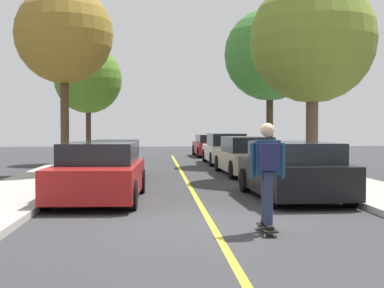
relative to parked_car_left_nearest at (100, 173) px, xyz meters
The scene contains 15 objects.
ground 4.10m from the parked_car_left_nearest, 54.70° to the right, with size 80.00×80.00×0.00m, color #353538.
center_line 2.53m from the parked_car_left_nearest, 16.66° to the left, with size 0.12×39.20×0.01m, color gold.
parked_car_left_nearest is the anchor object (origin of this frame).
parked_car_left_near 5.58m from the parked_car_left_nearest, 90.02° to the left, with size 1.91×4.26×1.33m.
parked_car_right_nearest 4.68m from the parked_car_left_nearest, ahead, with size 2.09×4.31×1.39m.
parked_car_right_near 8.11m from the parked_car_left_nearest, 54.82° to the left, with size 1.95×4.72×1.41m.
parked_car_right_far 13.43m from the parked_car_left_nearest, 69.62° to the left, with size 1.89×4.71×1.47m.
parked_car_right_farthest 19.84m from the parked_car_left_nearest, 76.37° to the left, with size 2.04×4.67×1.33m.
street_tree_left_nearest 7.93m from the parked_car_left_nearest, 106.56° to the left, with size 3.46×3.46×6.62m.
street_tree_left_near 13.50m from the parked_car_left_nearest, 98.32° to the left, with size 3.22×3.22×5.51m.
street_tree_right_nearest 9.01m from the parked_car_left_nearest, 35.76° to the left, with size 4.20×4.20×6.63m.
street_tree_right_near 13.83m from the parked_car_left_nearest, 59.95° to the left, with size 4.20×4.20×7.05m.
fire_hydrant 6.84m from the parked_car_left_nearest, 25.45° to the left, with size 0.20×0.20×0.70m.
skateboard 5.23m from the parked_car_left_nearest, 52.38° to the right, with size 0.25×0.85×0.10m.
skateboarder 5.24m from the parked_car_left_nearest, 52.62° to the right, with size 0.58×0.70×1.71m.
Camera 1 is at (-0.99, -9.38, 1.74)m, focal length 49.49 mm.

